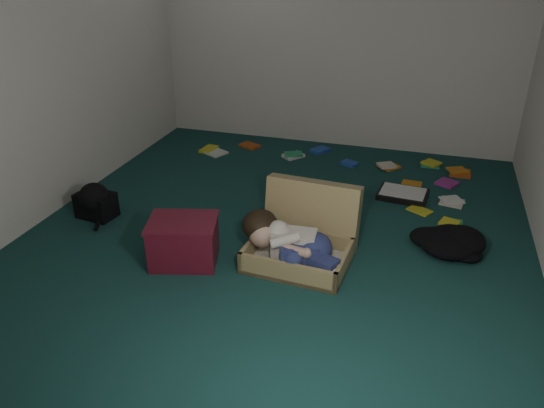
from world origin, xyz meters
The scene contains 11 objects.
floor centered at (0.00, 0.00, 0.00)m, with size 4.50×4.50×0.00m, color #153C39.
wall_back centered at (0.00, 2.25, 1.30)m, with size 4.50×4.50×0.00m, color silver.
wall_front centered at (0.00, -2.25, 1.30)m, with size 4.50×4.50×0.00m, color silver.
wall_left centered at (-2.00, 0.00, 1.30)m, with size 4.50×4.50×0.00m, color silver.
suitcase centered at (0.28, -0.25, 0.16)m, with size 0.78×0.77×0.54m.
person centered at (0.22, -0.43, 0.21)m, with size 0.79×0.42×0.33m.
maroon_bin centered at (-0.55, -0.59, 0.17)m, with size 0.58×0.51×0.34m.
backpack centered at (-1.59, -0.15, 0.12)m, with size 0.40×0.32×0.24m, color black, non-canonical shape.
clothing_pile centered at (1.34, 0.14, 0.07)m, with size 0.46×0.38×0.15m, color black, non-canonical shape.
paper_tray centered at (0.93, 1.01, 0.03)m, with size 0.47×0.37×0.06m.
book_scatter centered at (0.43, 1.48, 0.01)m, with size 2.96×1.64×0.02m.
Camera 1 is at (1.05, -3.62, 2.17)m, focal length 35.00 mm.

